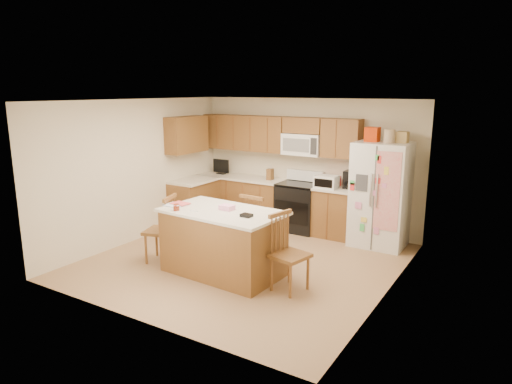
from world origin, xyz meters
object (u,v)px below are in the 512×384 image
Objects in this scene: windsor_chair_left at (162,230)px; windsor_chair_back at (257,228)px; stove at (299,206)px; island at (223,242)px; refrigerator at (381,194)px; windsor_chair_right at (288,254)px.

windsor_chair_left is 1.00× the size of windsor_chair_back.
stove is 2.83m from windsor_chair_left.
stove is at bearing 89.83° from island.
refrigerator is (1.57, -0.06, 0.45)m from stove.
windsor_chair_left is at bearing -177.59° from windsor_chair_right.
stove is 1.06× the size of windsor_chair_right.
windsor_chair_left reaches higher than windsor_chair_back.
windsor_chair_left and windsor_chair_right have the same top height.
island is (-0.01, -2.50, 0.01)m from stove.
stove is 0.55× the size of refrigerator.
refrigerator is 2.93m from island.
refrigerator is 1.92× the size of windsor_chair_right.
stove reaches higher than windsor_chair_left.
windsor_chair_left reaches higher than island.
windsor_chair_left is 2.19m from windsor_chair_right.
windsor_chair_back is at bearing 140.73° from windsor_chair_right.
windsor_chair_right is at bearing 2.41° from windsor_chair_left.
windsor_chair_back is at bearing 82.13° from island.
windsor_chair_back is at bearing 36.22° from windsor_chair_left.
refrigerator is 1.92× the size of windsor_chair_back.
island is at bearing -90.17° from stove.
island is 0.79m from windsor_chair_back.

